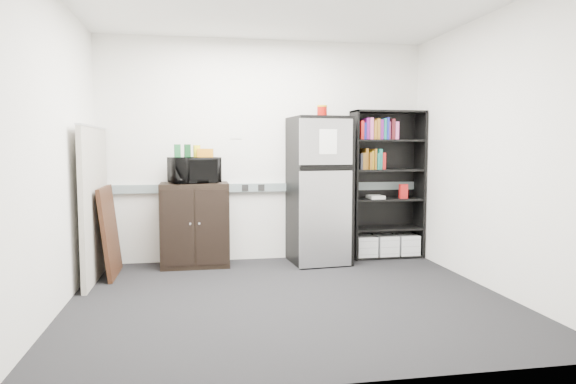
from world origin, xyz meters
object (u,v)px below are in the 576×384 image
(cabinet, at_px, (195,225))
(refrigerator, at_px, (319,190))
(cubicle_partition, at_px, (94,203))
(bookshelf, at_px, (387,186))
(microwave, at_px, (194,170))

(cabinet, height_order, refrigerator, refrigerator)
(cubicle_partition, bearing_deg, bookshelf, 8.06)
(cubicle_partition, distance_m, refrigerator, 2.54)
(refrigerator, bearing_deg, cabinet, 171.85)
(cubicle_partition, bearing_deg, cabinet, 22.09)
(cabinet, bearing_deg, cubicle_partition, -157.91)
(cubicle_partition, relative_size, cabinet, 1.65)
(cubicle_partition, xyz_separation_m, microwave, (1.04, 0.40, 0.32))
(cabinet, distance_m, microwave, 0.64)
(bookshelf, height_order, cubicle_partition, bookshelf)
(microwave, bearing_deg, bookshelf, -16.74)
(bookshelf, height_order, refrigerator, bookshelf)
(bookshelf, xyz_separation_m, refrigerator, (-0.91, -0.14, -0.03))
(bookshelf, distance_m, refrigerator, 0.93)
(bookshelf, bearing_deg, cubicle_partition, -171.94)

